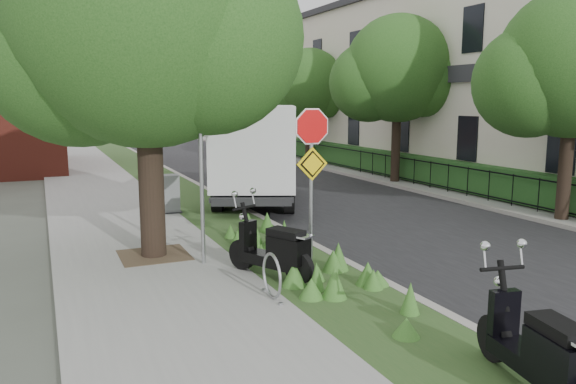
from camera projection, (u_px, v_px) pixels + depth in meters
name	position (u px, v px, depth m)	size (l,w,h in m)	color
ground	(389.00, 274.00, 10.91)	(120.00, 120.00, 0.00)	#4C5147
sidewalk_near	(105.00, 203.00, 18.24)	(3.50, 60.00, 0.12)	gray
verge	(188.00, 197.00, 19.34)	(2.00, 60.00, 0.12)	#2A4D21
kerb_near	(216.00, 195.00, 19.73)	(0.20, 60.00, 0.13)	#9E9991
road	(306.00, 190.00, 21.14)	(7.00, 60.00, 0.01)	black
kerb_far	(384.00, 183.00, 22.52)	(0.20, 60.00, 0.13)	#9E9991
footpath_far	(419.00, 181.00, 23.20)	(3.20, 60.00, 0.12)	gray
street_tree_main	(140.00, 26.00, 11.10)	(6.21, 5.54, 7.66)	black
bare_post	(201.00, 164.00, 10.92)	(0.08, 0.08, 4.00)	#A5A8AD
bike_hoop	(272.00, 276.00, 9.22)	(0.06, 0.78, 0.77)	#A5A8AD
sign_assembly	(312.00, 156.00, 10.51)	(0.94, 0.08, 3.22)	#A5A8AD
fence_far	(399.00, 167.00, 22.71)	(0.04, 24.00, 1.00)	black
hedge_far	(413.00, 167.00, 22.98)	(1.00, 24.00, 1.10)	#1C4E20
terrace_houses	(486.00, 81.00, 23.85)	(7.40, 26.40, 8.20)	beige
far_tree_a	(570.00, 71.00, 14.86)	(4.60, 4.10, 6.22)	black
far_tree_b	(396.00, 74.00, 22.05)	(4.83, 4.31, 6.56)	black
far_tree_c	(308.00, 89.00, 29.34)	(4.37, 3.89, 5.93)	black
scooter_near	(278.00, 254.00, 10.22)	(1.06, 1.83, 0.95)	black
scooter_far	(544.00, 358.00, 6.10)	(0.65, 1.97, 0.95)	black
box_truck	(255.00, 150.00, 18.08)	(4.44, 6.43, 2.72)	#262628
utility_cabinet	(166.00, 195.00, 16.27)	(0.87, 0.61, 1.10)	#262628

